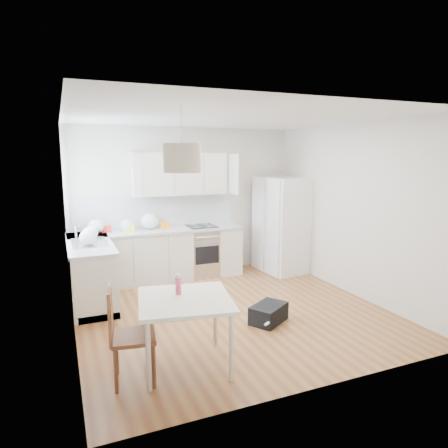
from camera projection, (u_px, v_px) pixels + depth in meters
name	position (u px, v px, depth m)	size (l,w,h in m)	color
floor	(230.00, 310.00, 5.74)	(4.20, 4.20, 0.00)	brown
ceiling	(231.00, 117.00, 5.28)	(4.20, 4.20, 0.00)	white
wall_back	(186.00, 202.00, 7.42)	(4.20, 4.20, 0.00)	silver
wall_left	(68.00, 229.00, 4.72)	(4.20, 4.20, 0.00)	silver
wall_right	(352.00, 210.00, 6.31)	(4.20, 4.20, 0.00)	silver
window_glassblock	(65.00, 188.00, 5.70)	(0.02, 1.00, 1.00)	#BFE0F9
cabinets_back	(159.00, 256.00, 7.08)	(3.00, 0.60, 0.88)	silver
cabinets_left	(91.00, 273.00, 6.08)	(0.60, 1.80, 0.88)	silver
counter_back	(158.00, 231.00, 7.00)	(3.02, 0.64, 0.04)	#B1B3B6
counter_left	(89.00, 243.00, 6.00)	(0.64, 1.82, 0.04)	#B1B3B6
backsplash_back	(154.00, 211.00, 7.21)	(3.00, 0.01, 0.58)	white
backsplash_left	(67.00, 224.00, 5.84)	(0.01, 1.80, 0.58)	white
upper_cabinets	(180.00, 174.00, 7.13)	(1.70, 0.32, 0.75)	silver
range_oven	(202.00, 252.00, 7.38)	(0.50, 0.61, 0.88)	silver
sink	(89.00, 243.00, 5.95)	(0.50, 0.80, 0.16)	silver
refrigerator	(283.00, 225.00, 7.59)	(0.86, 0.90, 1.80)	white
dining_table	(185.00, 306.00, 4.14)	(1.10, 1.10, 0.75)	beige
dining_chair	(134.00, 334.00, 3.87)	(0.41, 0.41, 0.98)	#522918
drink_bottle	(178.00, 284.00, 4.24)	(0.06, 0.06, 0.22)	#DC3D61
gym_bag	(269.00, 313.00, 5.33)	(0.52, 0.34, 0.24)	black
pendant_lamp	(182.00, 158.00, 4.06)	(0.38, 0.38, 0.30)	beige
grocery_bag_a	(96.00, 227.00, 6.58)	(0.26, 0.22, 0.23)	white
grocery_bag_b	(127.00, 225.00, 6.82)	(0.22, 0.19, 0.20)	white
grocery_bag_c	(150.00, 221.00, 7.02)	(0.31, 0.26, 0.28)	white
grocery_bag_d	(90.00, 233.00, 6.15)	(0.22, 0.19, 0.20)	white
grocery_bag_e	(88.00, 237.00, 5.77)	(0.25, 0.22, 0.23)	white
snack_orange	(165.00, 225.00, 7.08)	(0.16, 0.10, 0.11)	orange
snack_yellow	(129.00, 228.00, 6.81)	(0.17, 0.11, 0.12)	#F9F527
snack_red	(105.00, 229.00, 6.73)	(0.16, 0.10, 0.11)	red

